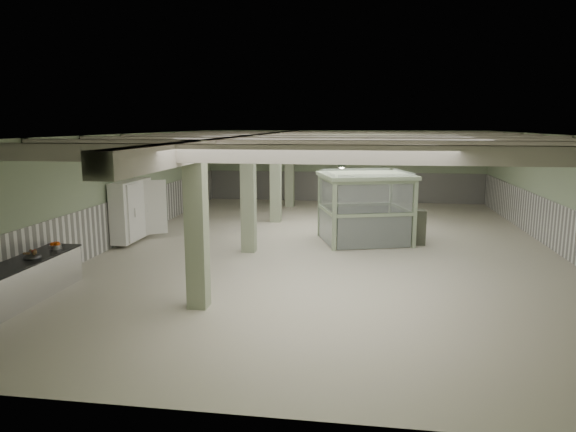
# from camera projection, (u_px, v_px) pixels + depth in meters

# --- Properties ---
(floor) EXTENTS (20.00, 20.00, 0.00)m
(floor) POSITION_uv_depth(u_px,v_px,m) (331.00, 246.00, 16.67)
(floor) COLOR silver
(floor) RESTS_ON ground
(ceiling) EXTENTS (14.00, 20.00, 0.02)m
(ceiling) POSITION_uv_depth(u_px,v_px,m) (333.00, 135.00, 16.03)
(ceiling) COLOR beige
(ceiling) RESTS_ON wall_back
(wall_back) EXTENTS (14.00, 0.02, 3.60)m
(wall_back) POSITION_uv_depth(u_px,v_px,m) (344.00, 166.00, 26.09)
(wall_back) COLOR #93A785
(wall_back) RESTS_ON floor
(wall_front) EXTENTS (14.00, 0.02, 3.60)m
(wall_front) POSITION_uv_depth(u_px,v_px,m) (285.00, 291.00, 6.61)
(wall_front) COLOR #93A785
(wall_front) RESTS_ON floor
(wall_left) EXTENTS (0.02, 20.00, 3.60)m
(wall_left) POSITION_uv_depth(u_px,v_px,m) (125.00, 188.00, 17.35)
(wall_left) COLOR #93A785
(wall_left) RESTS_ON floor
(wall_right) EXTENTS (0.02, 20.00, 3.60)m
(wall_right) POSITION_uv_depth(u_px,v_px,m) (566.00, 196.00, 15.36)
(wall_right) COLOR #93A785
(wall_right) RESTS_ON floor
(wainscot_left) EXTENTS (0.05, 19.90, 1.50)m
(wainscot_left) POSITION_uv_depth(u_px,v_px,m) (127.00, 218.00, 17.53)
(wainscot_left) COLOR white
(wainscot_left) RESTS_ON floor
(wainscot_right) EXTENTS (0.05, 19.90, 1.50)m
(wainscot_right) POSITION_uv_depth(u_px,v_px,m) (561.00, 230.00, 15.55)
(wainscot_right) COLOR white
(wainscot_right) RESTS_ON floor
(wainscot_back) EXTENTS (13.90, 0.05, 1.50)m
(wainscot_back) POSITION_uv_depth(u_px,v_px,m) (343.00, 187.00, 26.25)
(wainscot_back) COLOR white
(wainscot_back) RESTS_ON floor
(girder) EXTENTS (0.45, 19.90, 0.40)m
(girder) POSITION_uv_depth(u_px,v_px,m) (255.00, 141.00, 16.43)
(girder) COLOR beige
(girder) RESTS_ON ceiling
(beam_a) EXTENTS (13.90, 0.35, 0.32)m
(beam_a) POSITION_uv_depth(u_px,v_px,m) (307.00, 154.00, 8.76)
(beam_a) COLOR beige
(beam_a) RESTS_ON ceiling
(beam_b) EXTENTS (13.90, 0.35, 0.32)m
(beam_b) POSITION_uv_depth(u_px,v_px,m) (319.00, 148.00, 11.20)
(beam_b) COLOR beige
(beam_b) RESTS_ON ceiling
(beam_c) EXTENTS (13.90, 0.35, 0.32)m
(beam_c) POSITION_uv_depth(u_px,v_px,m) (327.00, 143.00, 13.63)
(beam_c) COLOR beige
(beam_c) RESTS_ON ceiling
(beam_d) EXTENTS (13.90, 0.35, 0.32)m
(beam_d) POSITION_uv_depth(u_px,v_px,m) (333.00, 140.00, 16.07)
(beam_d) COLOR beige
(beam_d) RESTS_ON ceiling
(beam_e) EXTENTS (13.90, 0.35, 0.32)m
(beam_e) POSITION_uv_depth(u_px,v_px,m) (337.00, 138.00, 18.50)
(beam_e) COLOR beige
(beam_e) RESTS_ON ceiling
(beam_f) EXTENTS (13.90, 0.35, 0.32)m
(beam_f) POSITION_uv_depth(u_px,v_px,m) (340.00, 136.00, 20.94)
(beam_f) COLOR beige
(beam_f) RESTS_ON ceiling
(beam_g) EXTENTS (13.90, 0.35, 0.32)m
(beam_g) POSITION_uv_depth(u_px,v_px,m) (342.00, 135.00, 23.37)
(beam_g) COLOR beige
(beam_g) RESTS_ON ceiling
(column_a) EXTENTS (0.42, 0.42, 3.60)m
(column_a) POSITION_uv_depth(u_px,v_px,m) (197.00, 226.00, 10.87)
(column_a) COLOR #96A384
(column_a) RESTS_ON floor
(column_b) EXTENTS (0.42, 0.42, 3.60)m
(column_b) POSITION_uv_depth(u_px,v_px,m) (248.00, 194.00, 15.73)
(column_b) COLOR #96A384
(column_b) RESTS_ON floor
(column_c) EXTENTS (0.42, 0.42, 3.60)m
(column_c) POSITION_uv_depth(u_px,v_px,m) (276.00, 178.00, 20.60)
(column_c) COLOR #96A384
(column_c) RESTS_ON floor
(column_d) EXTENTS (0.42, 0.42, 3.60)m
(column_d) POSITION_uv_depth(u_px,v_px,m) (290.00, 169.00, 24.50)
(column_d) COLOR #96A384
(column_d) RESTS_ON floor
(pendant_front) EXTENTS (0.44, 0.44, 0.22)m
(pendant_front) POSITION_uv_depth(u_px,v_px,m) (342.00, 165.00, 11.19)
(pendant_front) COLOR #2A382C
(pendant_front) RESTS_ON ceiling
(pendant_mid) EXTENTS (0.44, 0.44, 0.22)m
(pendant_mid) POSITION_uv_depth(u_px,v_px,m) (349.00, 151.00, 16.55)
(pendant_mid) COLOR #2A382C
(pendant_mid) RESTS_ON ceiling
(pendant_back) EXTENTS (0.44, 0.44, 0.22)m
(pendant_back) POSITION_uv_depth(u_px,v_px,m) (352.00, 145.00, 21.42)
(pendant_back) COLOR #2A382C
(pendant_back) RESTS_ON ceiling
(veg_colander) EXTENTS (0.51, 0.51, 0.18)m
(veg_colander) POSITION_uv_depth(u_px,v_px,m) (32.00, 255.00, 11.67)
(veg_colander) COLOR #414146
(veg_colander) RESTS_ON prep_counter
(orange_bowl) EXTENTS (0.29, 0.29, 0.10)m
(orange_bowl) POSITION_uv_depth(u_px,v_px,m) (56.00, 247.00, 12.56)
(orange_bowl) COLOR #B2B2B7
(orange_bowl) RESTS_ON prep_counter
(walkin_cooler) EXTENTS (1.04, 2.15, 1.97)m
(walkin_cooler) POSITION_uv_depth(u_px,v_px,m) (133.00, 213.00, 17.13)
(walkin_cooler) COLOR white
(walkin_cooler) RESTS_ON floor
(guard_booth) EXTENTS (3.45, 3.16, 2.39)m
(guard_booth) POSITION_uv_depth(u_px,v_px,m) (365.00, 195.00, 17.08)
(guard_booth) COLOR #97AB88
(guard_booth) RESTS_ON floor
(filing_cabinet) EXTENTS (0.43, 0.57, 1.15)m
(filing_cabinet) POSITION_uv_depth(u_px,v_px,m) (419.00, 227.00, 16.91)
(filing_cabinet) COLOR #4E5244
(filing_cabinet) RESTS_ON floor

